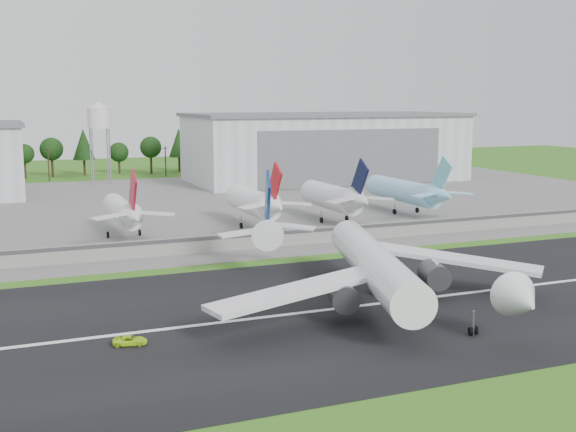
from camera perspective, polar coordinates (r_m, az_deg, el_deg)
name	(u,v)px	position (r m, az deg, el deg)	size (l,w,h in m)	color
ground	(338,334)	(95.58, 3.95, -9.25)	(600.00, 600.00, 0.00)	#266217
runway	(307,312)	(104.21, 1.52, -7.63)	(320.00, 60.00, 0.10)	black
runway_centerline	(307,312)	(104.19, 1.52, -7.60)	(220.00, 1.00, 0.02)	white
apron	(152,207)	(207.50, -10.73, 0.68)	(320.00, 150.00, 0.10)	slate
blast_fence	(217,243)	(144.91, -5.62, -2.15)	(240.00, 0.61, 3.50)	gray
hangar_east	(325,147)	(272.39, 2.95, 5.49)	(102.00, 47.00, 25.20)	silver
water_tower	(99,115)	(268.70, -14.73, 7.70)	(8.40, 8.40, 29.40)	#99999E
utility_poles	(109,179)	(285.79, -13.93, 2.86)	(230.00, 3.00, 12.00)	black
treeline	(104,175)	(300.57, -14.35, 3.15)	(320.00, 16.00, 22.00)	black
main_airliner	(376,273)	(107.26, 6.97, -4.53)	(54.90, 58.15, 18.17)	white
ground_vehicle	(130,340)	(92.79, -12.37, -9.58)	(1.94, 4.22, 1.17)	#BDF11C
parked_jet_red_a	(124,212)	(161.73, -12.82, 0.32)	(7.36, 31.29, 16.38)	white
parked_jet_red_b	(257,202)	(169.34, -2.47, 1.08)	(7.36, 31.29, 16.83)	white
parked_jet_navy	(337,198)	(177.36, 3.89, 1.47)	(7.36, 31.29, 16.93)	silver
parked_jet_skyblue	(409,191)	(193.06, 9.56, 1.93)	(7.36, 37.29, 16.77)	#8ED1F5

